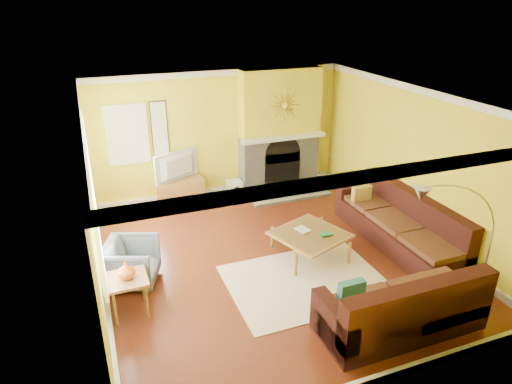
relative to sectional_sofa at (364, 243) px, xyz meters
name	(u,v)px	position (x,y,z in m)	size (l,w,h in m)	color
floor	(271,258)	(-1.28, 0.82, -0.46)	(5.50, 6.00, 0.02)	maroon
ceiling	(274,99)	(-1.28, 0.82, 2.26)	(5.50, 6.00, 0.02)	white
wall_back	(218,134)	(-1.28, 3.83, 0.90)	(5.50, 0.02, 2.70)	yellow
wall_front	(386,290)	(-1.28, -2.19, 0.90)	(5.50, 0.02, 2.70)	yellow
wall_left	(90,212)	(-4.04, 0.82, 0.90)	(0.02, 6.00, 2.70)	yellow
wall_right	(415,163)	(1.48, 0.82, 0.90)	(0.02, 6.00, 2.70)	yellow
baseboard	(271,254)	(-1.28, 0.82, -0.39)	(5.50, 6.00, 0.12)	white
crown_molding	(274,104)	(-1.28, 0.82, 2.19)	(5.50, 6.00, 0.12)	white
window_left_near	(88,170)	(-4.00, 2.12, 1.05)	(0.06, 1.22, 1.72)	white
window_left_far	(93,220)	(-4.00, 0.22, 1.05)	(0.06, 1.22, 1.72)	white
window_back	(127,135)	(-3.18, 3.78, 1.10)	(0.82, 0.06, 1.22)	white
wall_art	(160,129)	(-2.53, 3.79, 1.15)	(0.34, 0.04, 1.14)	white
fireplace	(280,130)	(0.07, 3.62, 0.90)	(1.80, 0.40, 2.70)	gray
mantel	(284,138)	(0.07, 3.38, 0.80)	(1.92, 0.22, 0.08)	white
hearth	(288,194)	(0.07, 3.07, -0.42)	(1.80, 0.70, 0.06)	gray
sunburst	(285,106)	(0.07, 3.39, 1.50)	(0.70, 0.04, 0.70)	olive
rug	(306,281)	(-1.05, -0.05, -0.44)	(2.40, 1.80, 0.02)	beige
sectional_sofa	(364,243)	(0.00, 0.00, 0.00)	(2.94, 3.77, 0.90)	#341310
coffee_table	(309,244)	(-0.64, 0.65, -0.24)	(1.08, 1.08, 0.43)	white
media_console	(182,192)	(-2.23, 3.50, -0.18)	(0.97, 0.44, 0.53)	#9D6D39
tv	(180,167)	(-2.23, 3.50, 0.39)	(1.06, 0.14, 0.61)	black
subwoofer	(234,188)	(-1.03, 3.55, -0.29)	(0.32, 0.32, 0.32)	white
armchair	(132,263)	(-3.56, 0.91, -0.10)	(0.75, 0.77, 0.70)	slate
side_table	(129,296)	(-3.69, 0.16, -0.16)	(0.53, 0.53, 0.58)	#9D6D39
vase	(126,270)	(-3.69, 0.16, 0.26)	(0.24, 0.24, 0.25)	#CB5D17
book	(299,231)	(-0.81, 0.76, -0.01)	(0.18, 0.25, 0.02)	white
arc_lamp	(454,259)	(0.19, -1.63, 0.62)	(1.36, 0.36, 2.14)	silver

